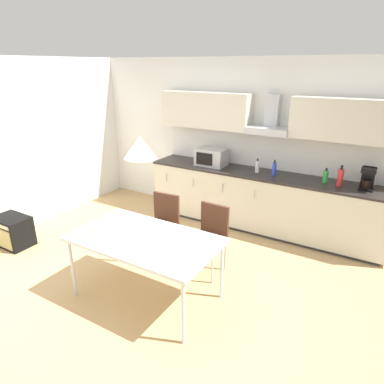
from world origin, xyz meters
name	(u,v)px	position (x,y,z in m)	size (l,w,h in m)	color
ground_plane	(147,282)	(0.00, 0.00, -0.01)	(7.71, 7.24, 0.02)	tan
wall_back	(234,140)	(0.00, 2.46, 1.30)	(6.17, 0.10, 2.60)	white
kitchen_counter	(261,201)	(0.66, 2.10, 0.46)	(3.69, 0.66, 0.92)	#333333
backsplash_tile	(271,152)	(0.66, 2.40, 1.20)	(3.67, 0.02, 0.55)	silver
upper_wall_cabinets	(270,115)	(0.66, 2.25, 1.78)	(3.67, 0.40, 0.56)	beige
microwave	(211,157)	(-0.23, 2.10, 1.06)	(0.48, 0.35, 0.28)	#ADADB2
coffee_maker	(368,178)	(2.08, 2.12, 1.07)	(0.18, 0.19, 0.30)	black
bottle_blue	(274,169)	(0.83, 2.09, 1.02)	(0.06, 0.06, 0.24)	blue
bottle_red	(340,177)	(1.76, 2.08, 1.04)	(0.08, 0.08, 0.29)	red
bottle_green	(326,176)	(1.56, 2.13, 1.01)	(0.07, 0.07, 0.21)	green
bottle_white	(257,167)	(0.56, 2.10, 1.01)	(0.06, 0.06, 0.22)	white
dining_table	(145,241)	(0.18, -0.20, 0.70)	(1.58, 0.92, 0.74)	white
chair_far_right	(211,232)	(0.54, 0.64, 0.53)	(0.41, 0.41, 0.87)	#4C2D1E
chair_far_left	(163,220)	(-0.18, 0.64, 0.53)	(0.42, 0.42, 0.87)	#4C2D1E
guitar_amp	(13,231)	(-2.22, -0.25, 0.22)	(0.52, 0.37, 0.44)	black
pendant_lamp	(140,147)	(0.18, -0.20, 1.73)	(0.32, 0.32, 0.22)	silver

